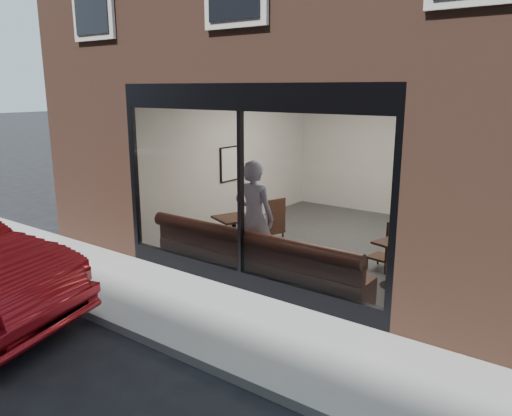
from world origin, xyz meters
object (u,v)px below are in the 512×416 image
Objects in this scene: person at (254,218)px; cafe_table_right at (396,243)px; cafe_chair_right at (382,257)px; cafe_chair_left at (271,231)px; cafe_table_left at (234,218)px; banquette at (256,268)px.

person is 2.35m from cafe_table_right.
cafe_table_right is 1.41× the size of cafe_chair_right.
person is 2.37m from cafe_chair_right.
cafe_table_right is (2.19, 0.83, -0.25)m from person.
cafe_chair_left is at bearing 3.91° from cafe_chair_right.
cafe_table_left is 1.24m from cafe_chair_left.
person reaches higher than banquette.
person is 3.04× the size of cafe_table_left.
banquette is 1.45m from cafe_table_left.
banquette is 0.85m from person.
cafe_table_left is 2.79m from cafe_chair_right.
cafe_chair_left is (-1.05, 1.92, 0.01)m from banquette.
cafe_chair_left reaches higher than cafe_chair_right.
cafe_table_left is (-0.87, 0.52, -0.25)m from person.
cafe_table_right is at bearing 135.76° from cafe_chair_right.
cafe_chair_right is (-0.47, 0.62, -0.50)m from cafe_table_right.
cafe_table_left reaches higher than banquette.
cafe_chair_left is 1.10× the size of cafe_chair_right.
cafe_table_left is at bearing 144.57° from banquette.
cafe_chair_right is (1.48, 1.71, 0.01)m from banquette.
cafe_chair_left is 2.53m from cafe_chair_right.
cafe_table_left is 1.48× the size of cafe_chair_left.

